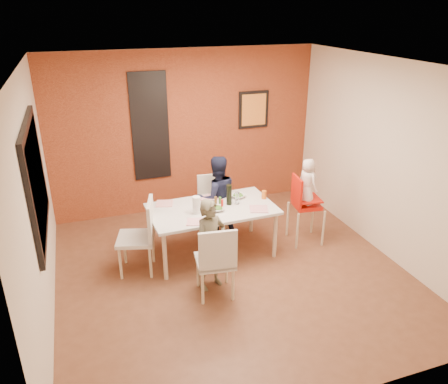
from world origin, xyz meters
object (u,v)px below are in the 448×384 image
object	(u,v)px
chair_near	(216,259)
chair_left	(142,233)
chair_far	(212,201)
high_chair	(304,203)
child_far	(217,198)
dining_table	(212,212)
paper_towel_roll	(196,205)
child_near	(211,245)
wine_bottle	(229,195)
toddler	(307,182)

from	to	relation	value
chair_near	chair_left	world-z (taller)	chair_left
chair_far	high_chair	world-z (taller)	high_chair
high_chair	child_far	xyz separation A→B (m)	(-1.18, 0.53, 0.03)
dining_table	high_chair	bearing A→B (deg)	-4.00
dining_table	chair_left	size ratio (longest dim) A/B	1.73
chair_near	high_chair	world-z (taller)	high_chair
chair_far	dining_table	bearing A→B (deg)	-103.49
chair_left	paper_towel_roll	distance (m)	0.80
child_near	child_far	size ratio (longest dim) A/B	0.91
high_chair	wine_bottle	size ratio (longest dim) A/B	3.58
high_chair	wine_bottle	bearing A→B (deg)	90.34
wine_bottle	toddler	bearing A→B (deg)	-6.41
toddler	child_far	bearing A→B (deg)	52.56
chair_left	paper_towel_roll	world-z (taller)	chair_left
high_chair	child_far	distance (m)	1.29
dining_table	child_far	xyz separation A→B (m)	(0.21, 0.43, -0.00)
high_chair	chair_near	bearing A→B (deg)	125.44
toddler	wine_bottle	world-z (taller)	toddler
dining_table	child_near	distance (m)	0.81
chair_near	paper_towel_roll	bearing A→B (deg)	-84.03
dining_table	chair_near	size ratio (longest dim) A/B	1.81
chair_left	paper_towel_roll	xyz separation A→B (m)	(0.75, 0.02, 0.27)
child_near	wine_bottle	bearing A→B (deg)	36.45
chair_far	child_far	bearing A→B (deg)	-87.15
chair_near	chair_far	bearing A→B (deg)	-98.80
dining_table	child_far	bearing A→B (deg)	64.07
chair_near	child_far	size ratio (longest dim) A/B	0.74
child_near	wine_bottle	distance (m)	0.98
child_near	child_far	bearing A→B (deg)	48.36
chair_near	chair_left	bearing A→B (deg)	-43.25
chair_near	toddler	bearing A→B (deg)	-144.37
wine_bottle	chair_near	bearing A→B (deg)	-117.20
child_far	paper_towel_roll	bearing A→B (deg)	48.03
child_near	toddler	distance (m)	1.84
paper_towel_roll	chair_near	bearing A→B (deg)	-91.42
chair_far	toddler	xyz separation A→B (m)	(1.20, -0.78, 0.45)
paper_towel_roll	high_chair	bearing A→B (deg)	-0.00
chair_left	dining_table	bearing A→B (deg)	112.07
child_far	high_chair	bearing A→B (deg)	154.84
chair_far	child_far	distance (m)	0.28
chair_far	chair_left	bearing A→B (deg)	-142.64
chair_left	toddler	bearing A→B (deg)	105.66
toddler	dining_table	bearing A→B (deg)	72.32
child_far	wine_bottle	bearing A→B (deg)	96.12
chair_near	chair_far	distance (m)	1.75
chair_left	child_near	world-z (taller)	child_near
dining_table	chair_near	bearing A→B (deg)	-105.10
chair_far	paper_towel_roll	bearing A→B (deg)	-116.87
dining_table	child_near	xyz separation A→B (m)	(-0.26, -0.76, -0.06)
high_chair	paper_towel_roll	size ratio (longest dim) A/B	4.31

